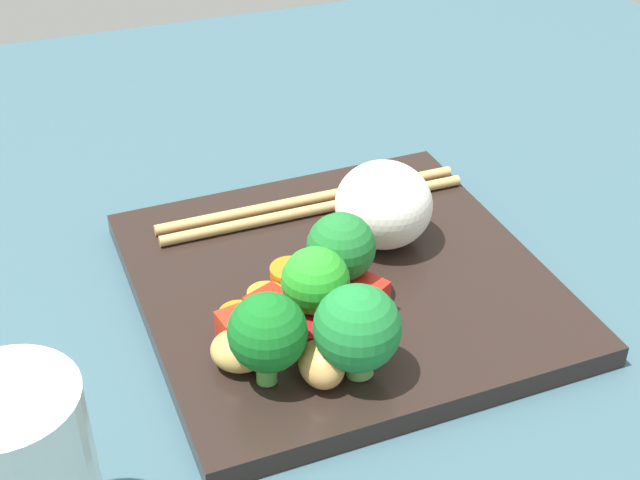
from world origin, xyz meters
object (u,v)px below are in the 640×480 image
(rice_mound, at_px, (384,204))
(chopstick_pair, at_px, (313,204))
(drinking_glass, at_px, (24,477))
(carrot_slice_5, at_px, (272,337))
(broccoli_floret_1, at_px, (268,333))
(square_plate, at_px, (342,284))

(rice_mound, height_order, chopstick_pair, rice_mound)
(rice_mound, xyz_separation_m, drinking_glass, (-0.17, 0.26, 0.01))
(rice_mound, height_order, carrot_slice_5, rice_mound)
(carrot_slice_5, height_order, chopstick_pair, chopstick_pair)
(carrot_slice_5, relative_size, drinking_glass, 0.27)
(broccoli_floret_1, bearing_deg, carrot_slice_5, -20.12)
(rice_mound, distance_m, chopstick_pair, 0.07)
(broccoli_floret_1, bearing_deg, square_plate, -43.66)
(square_plate, xyz_separation_m, chopstick_pair, (0.09, -0.01, 0.01))
(rice_mound, relative_size, chopstick_pair, 0.29)
(broccoli_floret_1, height_order, drinking_glass, drinking_glass)
(broccoli_floret_1, relative_size, chopstick_pair, 0.25)
(rice_mound, distance_m, carrot_slice_5, 0.14)
(square_plate, xyz_separation_m, rice_mound, (0.03, -0.04, 0.04))
(square_plate, xyz_separation_m, drinking_glass, (-0.14, 0.22, 0.05))
(broccoli_floret_1, bearing_deg, drinking_glass, 114.05)
(broccoli_floret_1, relative_size, carrot_slice_5, 2.11)
(carrot_slice_5, bearing_deg, rice_mound, -54.05)
(rice_mound, bearing_deg, square_plate, 124.56)
(rice_mound, xyz_separation_m, carrot_slice_5, (-0.08, 0.11, -0.03))
(square_plate, bearing_deg, rice_mound, -55.44)
(chopstick_pair, bearing_deg, rice_mound, 118.55)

